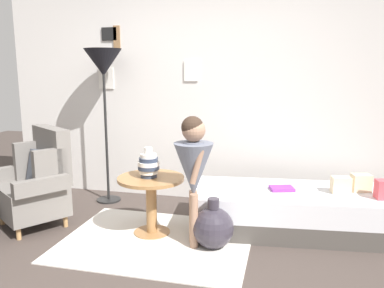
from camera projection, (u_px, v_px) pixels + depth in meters
The scene contains 13 objects.
ground_plane at pixel (142, 277), 2.91m from camera, with size 12.00×12.00×0.00m, color #423833.
gallery_wall at pixel (200, 90), 4.53m from camera, with size 4.80×0.12×2.60m.
rug at pixel (157, 240), 3.53m from camera, with size 1.68×1.30×0.01m, color silver.
armchair at pixel (38, 182), 3.85m from camera, with size 0.90×0.85×0.97m.
daybed at pixel (294, 211), 3.73m from camera, with size 1.97×0.99×0.40m.
pillow_mid at pixel (361, 183), 3.66m from camera, with size 0.17×0.12×0.16m, color beige.
pillow_back at pixel (341, 185), 3.61m from camera, with size 0.17×0.12×0.15m, color beige.
side_table at pixel (151, 193), 3.62m from camera, with size 0.62×0.62×0.55m.
vase_striped at pixel (149, 165), 3.57m from camera, with size 0.20×0.20×0.28m.
floor_lamp at pixel (103, 68), 4.35m from camera, with size 0.42×0.42×1.77m.
person_child at pixel (194, 164), 3.30m from camera, with size 0.34×0.34×1.15m.
book_on_daybed at pixel (282, 188), 3.71m from camera, with size 0.22×0.16×0.03m, color purple.
demijohn_near at pixel (213, 227), 3.37m from camera, with size 0.36×0.36×0.45m.
Camera 1 is at (1.00, -2.51, 1.52)m, focal length 36.36 mm.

